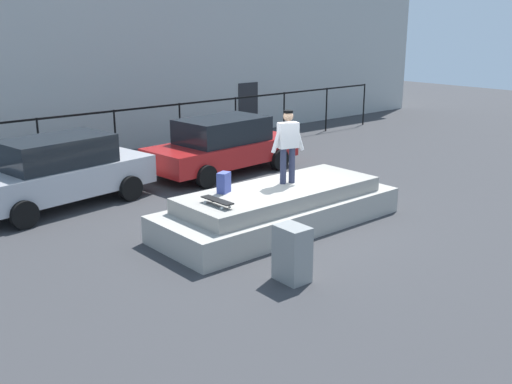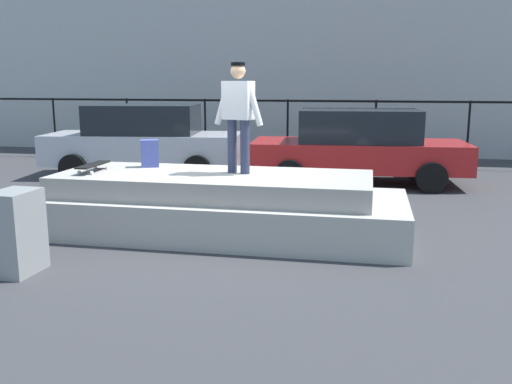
% 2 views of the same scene
% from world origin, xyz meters
% --- Properties ---
extents(ground_plane, '(60.00, 60.00, 0.00)m').
position_xyz_m(ground_plane, '(0.00, 0.00, 0.00)').
color(ground_plane, '#38383A').
extents(concrete_ledge, '(5.73, 2.14, 0.90)m').
position_xyz_m(concrete_ledge, '(-0.01, -0.24, 0.41)').
color(concrete_ledge, '#ADA89E').
rests_on(concrete_ledge, ground_plane).
extents(skateboarder, '(0.81, 0.35, 1.63)m').
position_xyz_m(skateboarder, '(0.35, -0.10, 1.84)').
color(skateboarder, '#2D334C').
rests_on(skateboarder, concrete_ledge).
extents(skateboard, '(0.25, 0.82, 0.12)m').
position_xyz_m(skateboard, '(-1.87, -0.43, 1.00)').
color(skateboard, black).
rests_on(skateboard, concrete_ledge).
extents(backpack, '(0.34, 0.29, 0.44)m').
position_xyz_m(backpack, '(-1.20, 0.21, 1.12)').
color(backpack, '#3F4C99').
rests_on(backpack, concrete_ledge).
extents(car_silver_sedan_near, '(4.82, 2.46, 1.72)m').
position_xyz_m(car_silver_sedan_near, '(-3.07, 4.38, 0.88)').
color(car_silver_sedan_near, '#B7B7BC').
rests_on(car_silver_sedan_near, ground_plane).
extents(car_red_sedan_mid, '(4.84, 2.38, 1.66)m').
position_xyz_m(car_red_sedan_mid, '(2.02, 4.44, 0.85)').
color(car_red_sedan_mid, '#B21E1E').
rests_on(car_red_sedan_mid, ground_plane).
extents(utility_box, '(0.46, 0.62, 1.00)m').
position_xyz_m(utility_box, '(-1.81, -2.49, 0.50)').
color(utility_box, gray).
rests_on(utility_box, ground_plane).
extents(fence_row, '(24.06, 0.06, 1.78)m').
position_xyz_m(fence_row, '(0.00, 7.27, 1.27)').
color(fence_row, black).
rests_on(fence_row, ground_plane).
extents(warehouse_building, '(35.90, 8.93, 7.17)m').
position_xyz_m(warehouse_building, '(0.00, 13.50, 3.59)').
color(warehouse_building, '#B2B2AD').
rests_on(warehouse_building, ground_plane).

